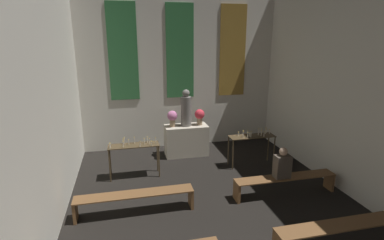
% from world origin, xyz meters
% --- Properties ---
extents(wall_back, '(6.57, 0.16, 5.24)m').
position_xyz_m(wall_back, '(0.00, 9.65, 2.65)').
color(wall_back, silver).
rests_on(wall_back, ground_plane).
extents(wall_left, '(0.12, 9.84, 5.24)m').
position_xyz_m(wall_left, '(-3.22, 4.80, 2.62)').
color(wall_left, silver).
rests_on(wall_left, ground_plane).
extents(altar, '(1.32, 0.64, 0.95)m').
position_xyz_m(altar, '(0.00, 8.68, 0.47)').
color(altar, '#BCB29E').
rests_on(altar, ground_plane).
extents(statue, '(0.32, 0.32, 1.13)m').
position_xyz_m(statue, '(0.00, 8.68, 1.46)').
color(statue, slate).
rests_on(statue, altar).
extents(flower_vase_left, '(0.31, 0.31, 0.49)m').
position_xyz_m(flower_vase_left, '(-0.43, 8.68, 1.25)').
color(flower_vase_left, '#937A5B').
rests_on(flower_vase_left, altar).
extents(flower_vase_right, '(0.31, 0.31, 0.49)m').
position_xyz_m(flower_vase_right, '(0.43, 8.68, 1.25)').
color(flower_vase_right, '#937A5B').
rests_on(flower_vase_right, altar).
extents(candle_rack_left, '(1.31, 0.42, 1.08)m').
position_xyz_m(candle_rack_left, '(-1.65, 7.47, 0.76)').
color(candle_rack_left, '#473823').
rests_on(candle_rack_left, ground_plane).
extents(candle_rack_right, '(1.31, 0.42, 1.09)m').
position_xyz_m(candle_rack_right, '(1.66, 7.47, 0.76)').
color(candle_rack_right, '#473823').
rests_on(candle_rack_right, ground_plane).
extents(pew_second_right, '(2.44, 0.36, 0.46)m').
position_xyz_m(pew_second_right, '(1.72, 3.81, 0.35)').
color(pew_second_right, brown).
rests_on(pew_second_right, ground_plane).
extents(pew_back_left, '(2.44, 0.36, 0.46)m').
position_xyz_m(pew_back_left, '(-1.72, 5.69, 0.35)').
color(pew_back_left, brown).
rests_on(pew_back_left, ground_plane).
extents(pew_back_right, '(2.44, 0.36, 0.46)m').
position_xyz_m(pew_back_right, '(1.72, 5.69, 0.35)').
color(pew_back_right, brown).
rests_on(pew_back_right, ground_plane).
extents(person_seated, '(0.36, 0.24, 0.72)m').
position_xyz_m(person_seated, '(1.61, 5.69, 0.77)').
color(person_seated, '#4C4238').
rests_on(person_seated, pew_back_right).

